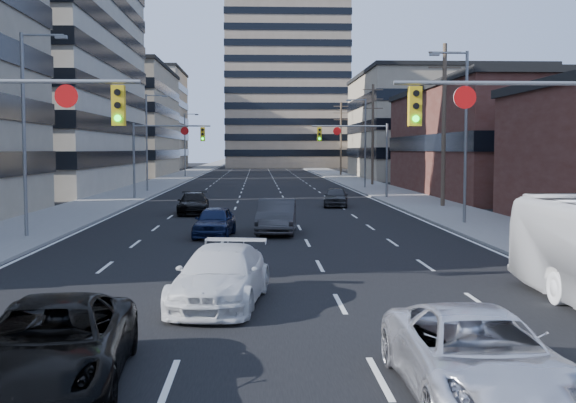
{
  "coord_description": "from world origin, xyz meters",
  "views": [
    {
      "loc": [
        -0.29,
        -12.08,
        3.95
      ],
      "look_at": [
        0.73,
        12.08,
        2.2
      ],
      "focal_mm": 45.0,
      "sensor_mm": 36.0,
      "label": 1
    }
  ],
  "objects_px": {
    "black_pickup": "(51,345)",
    "sedan_blue": "(215,222)",
    "white_van": "(221,276)",
    "silver_suv": "(478,357)"
  },
  "relations": [
    {
      "from": "black_pickup",
      "to": "white_van",
      "type": "distance_m",
      "value": 6.79
    },
    {
      "from": "white_van",
      "to": "sedan_blue",
      "type": "distance_m",
      "value": 14.46
    },
    {
      "from": "black_pickup",
      "to": "sedan_blue",
      "type": "height_order",
      "value": "black_pickup"
    },
    {
      "from": "white_van",
      "to": "silver_suv",
      "type": "xyz_separation_m",
      "value": [
        4.39,
        -7.17,
        -0.04
      ]
    },
    {
      "from": "black_pickup",
      "to": "sedan_blue",
      "type": "relative_size",
      "value": 1.3
    },
    {
      "from": "silver_suv",
      "to": "sedan_blue",
      "type": "distance_m",
      "value": 22.27
    },
    {
      "from": "white_van",
      "to": "sedan_blue",
      "type": "relative_size",
      "value": 1.26
    },
    {
      "from": "white_van",
      "to": "sedan_blue",
      "type": "xyz_separation_m",
      "value": [
        -1.01,
        14.43,
        -0.05
      ]
    },
    {
      "from": "black_pickup",
      "to": "white_van",
      "type": "height_order",
      "value": "white_van"
    },
    {
      "from": "silver_suv",
      "to": "sedan_blue",
      "type": "relative_size",
      "value": 1.25
    }
  ]
}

